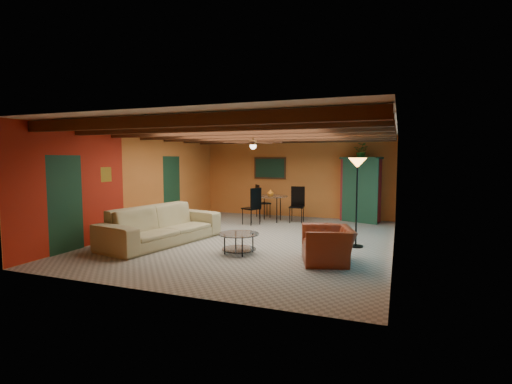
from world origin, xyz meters
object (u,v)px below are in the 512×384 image
at_px(armoire, 361,190).
at_px(potted_plant, 362,151).
at_px(sofa, 162,225).
at_px(dining_table, 270,204).
at_px(armchair, 328,245).
at_px(coffee_table, 239,243).
at_px(floor_lamp, 357,203).
at_px(vase, 270,183).

xyz_separation_m(armoire, potted_plant, (0.00, 0.00, 1.23)).
bearing_deg(sofa, dining_table, -8.04).
bearing_deg(sofa, armchair, -82.89).
bearing_deg(armoire, coffee_table, -91.51).
height_order(coffee_table, armoire, armoire).
bearing_deg(coffee_table, floor_lamp, 33.76).
distance_m(sofa, vase, 4.18).
distance_m(coffee_table, dining_table, 4.20).
bearing_deg(armoire, armchair, -71.79).
bearing_deg(coffee_table, armchair, -1.25).
bearing_deg(coffee_table, vase, 99.45).
height_order(armchair, vase, vase).
relative_size(coffee_table, potted_plant, 1.75).
xyz_separation_m(floor_lamp, vase, (-2.91, 2.65, 0.22)).
bearing_deg(armchair, armoire, 160.80).
bearing_deg(coffee_table, dining_table, 99.45).
height_order(floor_lamp, vase, floor_lamp).
bearing_deg(potted_plant, dining_table, -159.36).
height_order(sofa, potted_plant, potted_plant).
bearing_deg(armchair, coffee_table, -109.19).
relative_size(sofa, coffee_table, 3.51).
distance_m(armchair, vase, 4.97).
relative_size(coffee_table, armoire, 0.43).
height_order(dining_table, floor_lamp, floor_lamp).
distance_m(coffee_table, armoire, 5.55).
distance_m(coffee_table, potted_plant, 5.85).
xyz_separation_m(dining_table, potted_plant, (2.66, 1.00, 1.65)).
bearing_deg(potted_plant, vase, -159.36).
distance_m(armchair, potted_plant, 5.50).
bearing_deg(coffee_table, armoire, 69.02).
distance_m(sofa, dining_table, 4.11).
height_order(armoire, vase, armoire).
xyz_separation_m(armchair, armoire, (0.11, 5.17, 0.64)).
xyz_separation_m(sofa, vase, (1.38, 3.87, 0.79)).
height_order(armchair, coffee_table, armchair).
distance_m(armchair, dining_table, 4.89).
relative_size(sofa, floor_lamp, 1.49).
relative_size(armchair, armoire, 0.53).
distance_m(sofa, floor_lamp, 4.49).
height_order(armchair, dining_table, dining_table).
bearing_deg(armoire, potted_plant, 0.00).
bearing_deg(vase, dining_table, 180.00).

